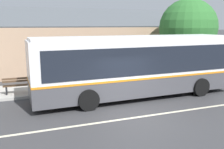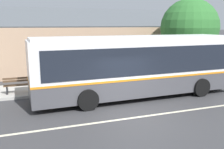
% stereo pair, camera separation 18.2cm
% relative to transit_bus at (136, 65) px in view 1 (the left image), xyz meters
% --- Properties ---
extents(ground_plane, '(300.00, 300.00, 0.00)m').
position_rel_transit_bus_xyz_m(ground_plane, '(-1.27, -2.90, -1.77)').
color(ground_plane, '#38383A').
extents(sidewalk_far, '(60.00, 3.00, 0.15)m').
position_rel_transit_bus_xyz_m(sidewalk_far, '(-1.27, 3.10, -1.69)').
color(sidewalk_far, '#ADAAA3').
rests_on(sidewalk_far, ground).
extents(lane_divider_stripe, '(60.00, 0.16, 0.01)m').
position_rel_transit_bus_xyz_m(lane_divider_stripe, '(-1.27, -2.90, -1.76)').
color(lane_divider_stripe, beige).
rests_on(lane_divider_stripe, ground).
extents(community_building, '(25.53, 9.23, 6.41)m').
position_rel_transit_bus_xyz_m(community_building, '(-1.92, 11.09, 0.20)').
color(community_building, tan).
rests_on(community_building, ground).
extents(transit_bus, '(11.19, 2.93, 3.30)m').
position_rel_transit_bus_xyz_m(transit_bus, '(0.00, 0.00, 0.00)').
color(transit_bus, '#47474C').
rests_on(transit_bus, ground).
extents(bench_by_building, '(1.76, 0.51, 0.94)m').
position_rel_transit_bus_xyz_m(bench_by_building, '(-5.94, 2.35, -1.19)').
color(bench_by_building, brown).
rests_on(bench_by_building, sidewalk_far).
extents(bench_down_street, '(1.90, 0.51, 0.94)m').
position_rel_transit_bus_xyz_m(bench_down_street, '(-2.19, 2.34, -1.19)').
color(bench_down_street, brown).
rests_on(bench_down_street, sidewalk_far).
extents(street_tree_primary, '(4.39, 4.29, 5.82)m').
position_rel_transit_bus_xyz_m(street_tree_primary, '(6.37, 3.92, 1.73)').
color(street_tree_primary, '#4C3828').
rests_on(street_tree_primary, ground).
extents(bus_stop_sign, '(0.36, 0.07, 2.40)m').
position_rel_transit_bus_xyz_m(bus_stop_sign, '(7.11, 2.09, -0.13)').
color(bus_stop_sign, gray).
rests_on(bus_stop_sign, sidewalk_far).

